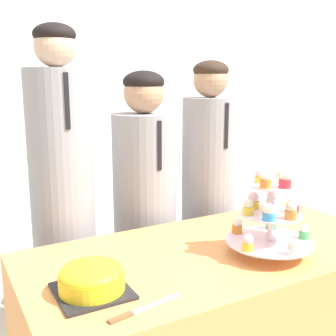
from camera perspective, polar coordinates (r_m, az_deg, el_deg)
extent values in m
cube|color=silver|center=(2.80, -10.83, 11.19)|extent=(9.00, 0.06, 2.70)
cube|color=#232328|center=(1.34, -10.23, -16.06)|extent=(0.21, 0.21, 0.01)
cylinder|color=yellow|center=(1.32, -10.28, -14.90)|extent=(0.20, 0.20, 0.05)
ellipsoid|color=yellow|center=(1.31, -10.33, -13.78)|extent=(0.19, 0.19, 0.07)
cube|color=silver|center=(1.26, -1.47, -17.83)|extent=(0.17, 0.05, 0.00)
cube|color=brown|center=(1.20, -6.43, -19.55)|extent=(0.08, 0.03, 0.01)
cylinder|color=silver|center=(1.57, 13.70, -6.88)|extent=(0.02, 0.02, 0.26)
cylinder|color=silver|center=(1.60, 13.56, -9.62)|extent=(0.32, 0.32, 0.01)
cylinder|color=silver|center=(1.57, 13.74, -6.07)|extent=(0.22, 0.22, 0.01)
cylinder|color=silver|center=(1.54, 13.93, -2.37)|extent=(0.16, 0.16, 0.01)
cylinder|color=white|center=(1.49, 16.50, -10.70)|extent=(0.04, 0.04, 0.03)
sphere|color=#F4E5C6|center=(1.49, 16.55, -9.86)|extent=(0.03, 0.03, 0.03)
cylinder|color=#4CB766|center=(1.65, 17.95, -8.62)|extent=(0.04, 0.04, 0.03)
sphere|color=white|center=(1.64, 18.01, -7.82)|extent=(0.04, 0.04, 0.04)
cylinder|color=#4CB766|center=(1.72, 13.82, -7.50)|extent=(0.04, 0.04, 0.03)
sphere|color=white|center=(1.71, 13.87, -6.65)|extent=(0.04, 0.04, 0.04)
cylinder|color=orange|center=(1.65, 9.32, -8.15)|extent=(0.04, 0.04, 0.03)
sphere|color=white|center=(1.64, 9.35, -7.27)|extent=(0.04, 0.04, 0.04)
cylinder|color=yellow|center=(1.49, 10.77, -10.42)|extent=(0.04, 0.04, 0.03)
sphere|color=silver|center=(1.48, 10.80, -9.52)|extent=(0.04, 0.04, 0.04)
cylinder|color=#E5333D|center=(1.59, 16.63, -5.31)|extent=(0.04, 0.04, 0.03)
sphere|color=#F4E5C6|center=(1.59, 16.69, -4.47)|extent=(0.04, 0.04, 0.04)
cylinder|color=white|center=(1.64, 13.96, -4.60)|extent=(0.05, 0.05, 0.03)
sphere|color=silver|center=(1.63, 14.01, -3.63)|extent=(0.04, 0.04, 0.04)
cylinder|color=yellow|center=(1.61, 11.42, -4.85)|extent=(0.05, 0.05, 0.03)
sphere|color=silver|center=(1.60, 11.46, -3.93)|extent=(0.04, 0.04, 0.04)
cylinder|color=yellow|center=(1.53, 10.81, -5.70)|extent=(0.04, 0.04, 0.03)
sphere|color=#F4E5C6|center=(1.52, 10.84, -4.81)|extent=(0.04, 0.04, 0.04)
cylinder|color=#3893DB|center=(1.48, 13.50, -6.43)|extent=(0.04, 0.04, 0.03)
sphere|color=#F4E5C6|center=(1.48, 13.55, -5.50)|extent=(0.04, 0.04, 0.04)
cylinder|color=orange|center=(1.51, 16.28, -6.09)|extent=(0.04, 0.04, 0.03)
sphere|color=beige|center=(1.51, 16.34, -5.09)|extent=(0.04, 0.04, 0.04)
cylinder|color=yellow|center=(1.56, 12.33, -1.50)|extent=(0.04, 0.04, 0.02)
sphere|color=silver|center=(1.56, 12.37, -0.68)|extent=(0.04, 0.04, 0.04)
cylinder|color=orange|center=(1.49, 13.06, -2.06)|extent=(0.04, 0.04, 0.03)
sphere|color=white|center=(1.48, 13.11, -1.06)|extent=(0.04, 0.04, 0.04)
cylinder|color=#E5333D|center=(1.51, 15.56, -2.04)|extent=(0.04, 0.04, 0.03)
sphere|color=#F4E5C6|center=(1.50, 15.61, -1.04)|extent=(0.04, 0.04, 0.04)
cylinder|color=white|center=(1.58, 14.92, -1.47)|extent=(0.04, 0.04, 0.03)
sphere|color=white|center=(1.57, 14.97, -0.55)|extent=(0.04, 0.04, 0.04)
cylinder|color=#939399|center=(1.95, -13.82, -8.31)|extent=(0.28, 0.28, 1.42)
sphere|color=#D6AD89|center=(1.84, -15.07, 15.63)|extent=(0.17, 0.17, 0.17)
ellipsoid|color=black|center=(1.85, -15.15, 17.08)|extent=(0.17, 0.17, 0.09)
cube|color=black|center=(1.70, -13.52, 8.80)|extent=(0.02, 0.01, 0.22)
cylinder|color=#939399|center=(2.11, -3.07, -9.30)|extent=(0.31, 0.31, 1.22)
sphere|color=tan|center=(1.97, -3.30, 10.08)|extent=(0.19, 0.19, 0.19)
ellipsoid|color=black|center=(1.97, -3.32, 11.58)|extent=(0.19, 0.19, 0.10)
cube|color=black|center=(1.86, -1.14, 3.05)|extent=(0.02, 0.01, 0.22)
cylinder|color=#939399|center=(2.28, 5.42, -6.86)|extent=(0.28, 0.28, 1.28)
sphere|color=tan|center=(2.16, 5.80, 11.79)|extent=(0.17, 0.17, 0.17)
ellipsoid|color=#332319|center=(2.16, 5.83, 13.06)|extent=(0.18, 0.18, 0.10)
cube|color=black|center=(2.06, 7.95, 5.67)|extent=(0.02, 0.01, 0.22)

